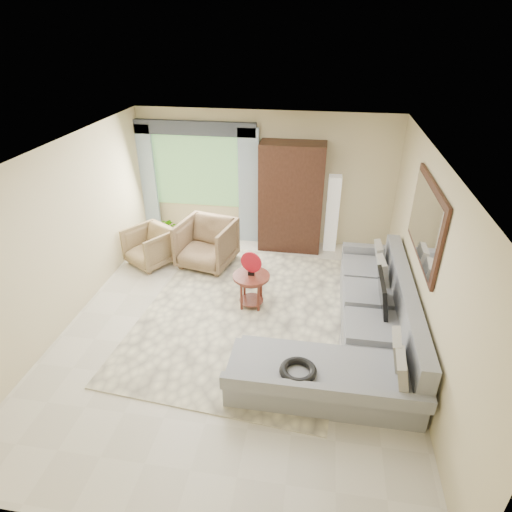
% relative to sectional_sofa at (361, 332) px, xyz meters
% --- Properties ---
extents(ground, '(6.00, 6.00, 0.00)m').
position_rel_sectional_sofa_xyz_m(ground, '(-1.78, 0.18, -0.28)').
color(ground, silver).
rests_on(ground, ground).
extents(area_rug, '(3.33, 4.24, 0.02)m').
position_rel_sectional_sofa_xyz_m(area_rug, '(-1.74, 0.56, -0.27)').
color(area_rug, '#FAF0C5').
rests_on(area_rug, ground).
extents(sectional_sofa, '(2.30, 3.46, 0.90)m').
position_rel_sectional_sofa_xyz_m(sectional_sofa, '(0.00, 0.00, 0.00)').
color(sectional_sofa, gray).
rests_on(sectional_sofa, ground).
extents(tv_screen, '(0.14, 0.74, 0.48)m').
position_rel_sectional_sofa_xyz_m(tv_screen, '(0.27, 0.35, 0.44)').
color(tv_screen, black).
rests_on(tv_screen, sectional_sofa).
extents(garden_hose, '(0.43, 0.43, 0.09)m').
position_rel_sectional_sofa_xyz_m(garden_hose, '(-0.78, -1.15, 0.26)').
color(garden_hose, black).
rests_on(garden_hose, sectional_sofa).
extents(coffee_table, '(0.58, 0.58, 0.58)m').
position_rel_sectional_sofa_xyz_m(coffee_table, '(-1.64, 0.75, 0.02)').
color(coffee_table, '#491813').
rests_on(coffee_table, ground).
extents(red_disc, '(0.33, 0.11, 0.34)m').
position_rel_sectional_sofa_xyz_m(red_disc, '(-1.64, 0.75, 0.52)').
color(red_disc, '#A8101D').
rests_on(red_disc, coffee_table).
extents(armchair_left, '(1.05, 1.06, 0.71)m').
position_rel_sectional_sofa_xyz_m(armchair_left, '(-3.72, 1.82, 0.07)').
color(armchair_left, '#9A7D54').
rests_on(armchair_left, ground).
extents(armchair_right, '(1.10, 1.13, 0.87)m').
position_rel_sectional_sofa_xyz_m(armchair_right, '(-2.68, 1.95, 0.15)').
color(armchair_right, '#88684A').
rests_on(armchair_right, ground).
extents(potted_plant, '(0.49, 0.43, 0.52)m').
position_rel_sectional_sofa_xyz_m(potted_plant, '(-3.72, 2.78, -0.02)').
color(potted_plant, '#999999').
rests_on(potted_plant, ground).
extents(armoire, '(1.20, 0.55, 2.10)m').
position_rel_sectional_sofa_xyz_m(armoire, '(-1.23, 2.90, 0.77)').
color(armoire, black).
rests_on(armoire, ground).
extents(floor_lamp, '(0.24, 0.24, 1.50)m').
position_rel_sectional_sofa_xyz_m(floor_lamp, '(-0.43, 2.96, 0.47)').
color(floor_lamp, silver).
rests_on(floor_lamp, ground).
extents(window, '(1.80, 0.04, 1.40)m').
position_rel_sectional_sofa_xyz_m(window, '(-3.13, 3.15, 1.12)').
color(window, '#669E59').
rests_on(window, wall_back).
extents(curtain_left, '(0.40, 0.08, 2.30)m').
position_rel_sectional_sofa_xyz_m(curtain_left, '(-4.18, 3.06, 0.87)').
color(curtain_left, '#9EB7CC').
rests_on(curtain_left, ground).
extents(curtain_right, '(0.40, 0.08, 2.30)m').
position_rel_sectional_sofa_xyz_m(curtain_right, '(-2.08, 3.06, 0.87)').
color(curtain_right, '#9EB7CC').
rests_on(curtain_right, ground).
extents(valance, '(2.40, 0.12, 0.26)m').
position_rel_sectional_sofa_xyz_m(valance, '(-3.13, 3.08, 1.97)').
color(valance, '#1E232D').
rests_on(valance, wall_back).
extents(wall_mirror, '(0.05, 1.70, 1.05)m').
position_rel_sectional_sofa_xyz_m(wall_mirror, '(0.68, 0.53, 1.47)').
color(wall_mirror, black).
rests_on(wall_mirror, wall_right).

